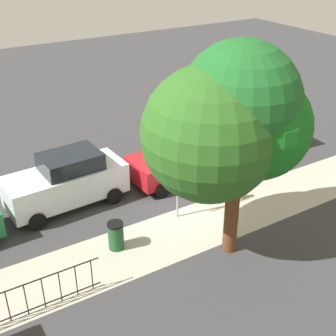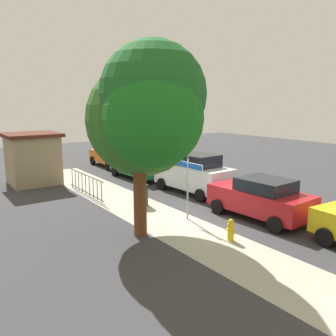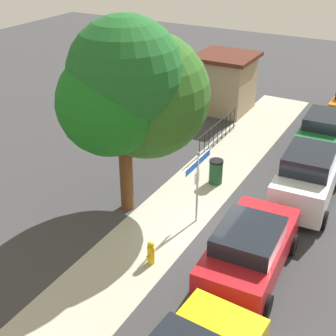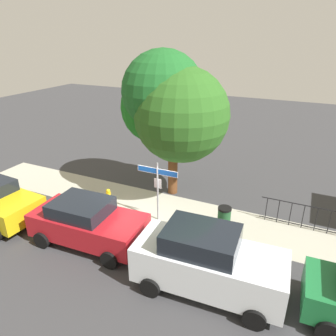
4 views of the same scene
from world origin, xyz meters
TOP-DOWN VIEW (x-y plane):
  - ground_plane at (0.00, 0.00)m, footprint 60.00×60.00m
  - sidewalk_strip at (2.00, 1.30)m, footprint 24.00×2.60m
  - street_sign at (0.44, 0.40)m, footprint 1.79×0.07m
  - shade_tree at (0.03, 2.53)m, footprint 5.13×4.18m
  - car_red at (-1.25, -2.09)m, footprint 4.35×2.28m
  - car_white at (3.55, -2.49)m, footprint 4.59×2.22m
  - car_green at (8.35, -1.97)m, footprint 4.37×2.07m
  - iron_fence at (6.53, 2.30)m, footprint 4.33×0.04m
  - utility_shed at (10.70, 3.80)m, footprint 3.03×2.98m
  - fire_hydrant at (-2.23, 0.60)m, footprint 0.42×0.22m
  - trash_bin at (3.17, 0.90)m, footprint 0.55×0.55m

SIDE VIEW (x-z plane):
  - ground_plane at x=0.00m, z-range 0.00..0.00m
  - sidewalk_strip at x=2.00m, z-range 0.00..0.00m
  - fire_hydrant at x=-2.23m, z-range -0.01..0.77m
  - trash_bin at x=3.17m, z-range 0.00..0.98m
  - iron_fence at x=6.53m, z-range 0.03..1.10m
  - car_green at x=8.35m, z-range 0.02..1.72m
  - car_red at x=-1.25m, z-range 0.02..1.73m
  - car_white at x=3.55m, z-range -0.01..2.10m
  - utility_shed at x=10.70m, z-range 0.03..3.01m
  - street_sign at x=0.44m, z-range 0.54..3.16m
  - shade_tree at x=0.03m, z-range 1.05..7.87m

